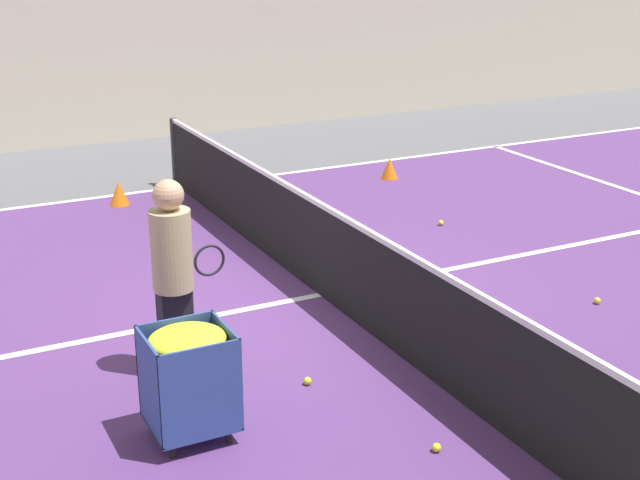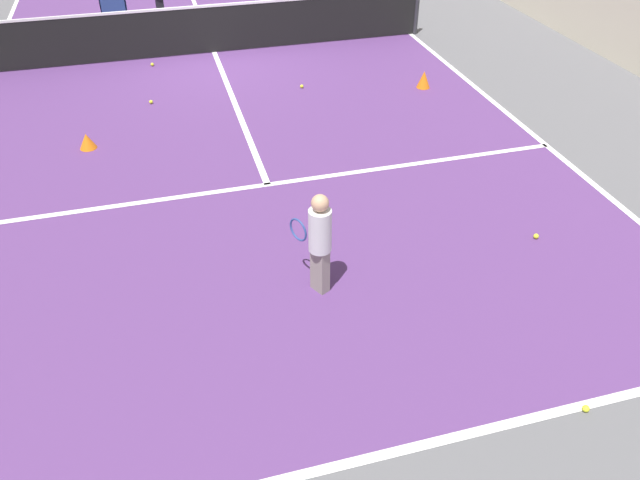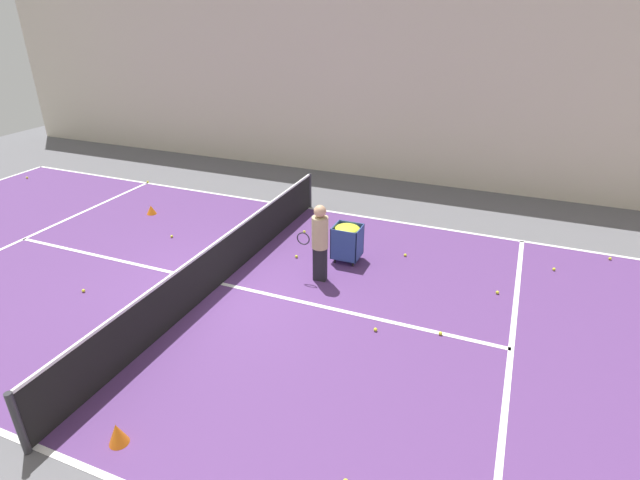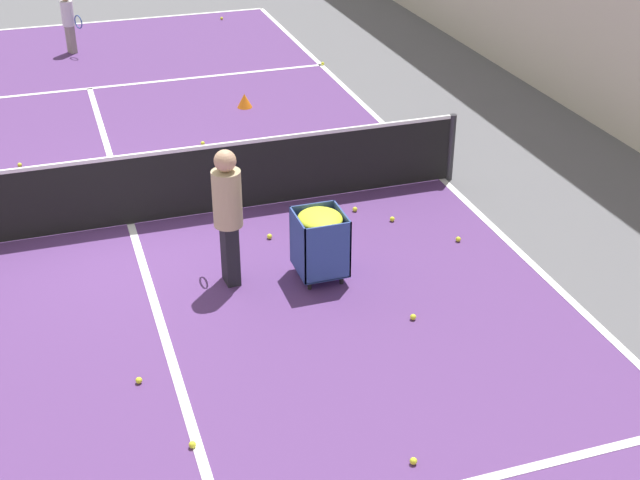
# 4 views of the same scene
# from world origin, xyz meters

# --- Properties ---
(ground_plane) EXTENTS (31.87, 31.87, 0.00)m
(ground_plane) POSITION_xyz_m (0.00, 0.00, 0.00)
(ground_plane) COLOR #5B5B60
(court_playing_area) EXTENTS (9.21, 21.05, 0.00)m
(court_playing_area) POSITION_xyz_m (0.00, 0.00, 0.00)
(court_playing_area) COLOR #563370
(court_playing_area) RESTS_ON ground
(line_baseline_near) EXTENTS (9.21, 0.10, 0.00)m
(line_baseline_near) POSITION_xyz_m (0.00, -10.53, 0.01)
(line_baseline_near) COLOR white
(line_baseline_near) RESTS_ON ground
(line_sideline_left) EXTENTS (0.10, 21.05, 0.00)m
(line_sideline_left) POSITION_xyz_m (-4.61, 0.00, 0.01)
(line_sideline_left) COLOR white
(line_sideline_left) RESTS_ON ground
(line_service_near) EXTENTS (9.21, 0.10, 0.00)m
(line_service_near) POSITION_xyz_m (0.00, -5.79, 0.01)
(line_service_near) COLOR white
(line_service_near) RESTS_ON ground
(line_centre_service) EXTENTS (0.10, 11.58, 0.00)m
(line_centre_service) POSITION_xyz_m (0.00, 0.00, 0.01)
(line_centre_service) COLOR white
(line_centre_service) RESTS_ON ground
(tennis_net) EXTENTS (9.51, 0.10, 1.01)m
(tennis_net) POSITION_xyz_m (0.00, 0.00, 0.53)
(tennis_net) COLOR #2D2D33
(tennis_net) RESTS_ON ground
(player_near_baseline) EXTENTS (0.43, 0.56, 1.28)m
(player_near_baseline) POSITION_xyz_m (0.11, -8.23, 0.73)
(player_near_baseline) COLOR gray
(player_near_baseline) RESTS_ON ground
(coach_at_net) EXTENTS (0.36, 0.67, 1.71)m
(coach_at_net) POSITION_xyz_m (-0.96, 1.85, 0.98)
(coach_at_net) COLOR black
(coach_at_net) RESTS_ON ground
(ball_cart) EXTENTS (0.57, 0.61, 0.88)m
(ball_cart) POSITION_xyz_m (-2.00, 2.09, 0.62)
(ball_cart) COLOR #2D478C
(ball_cart) RESTS_ON ground
(training_cone_1) EXTENTS (0.27, 0.27, 0.25)m
(training_cone_1) POSITION_xyz_m (-2.55, -3.90, 0.13)
(training_cone_1) COLOR orange
(training_cone_1) RESTS_ON ground
(tennis_ball_2) EXTENTS (0.07, 0.07, 0.07)m
(tennis_ball_2) POSITION_xyz_m (0.05, 4.59, 0.04)
(tennis_ball_2) COLOR yellow
(tennis_ball_2) RESTS_ON ground
(tennis_ball_3) EXTENTS (0.07, 0.07, 0.07)m
(tennis_ball_3) POSITION_xyz_m (-3.39, 1.01, 0.04)
(tennis_ball_3) COLOR yellow
(tennis_ball_3) RESTS_ON ground
(tennis_ball_4) EXTENTS (0.07, 0.07, 0.07)m
(tennis_ball_4) POSITION_xyz_m (1.36, -2.44, 0.04)
(tennis_ball_4) COLOR yellow
(tennis_ball_4) RESTS_ON ground
(tennis_ball_5) EXTENTS (0.07, 0.07, 0.07)m
(tennis_ball_5) POSITION_xyz_m (-1.79, 5.42, 0.04)
(tennis_ball_5) COLOR yellow
(tennis_ball_5) RESTS_ON ground
(tennis_ball_7) EXTENTS (0.07, 0.07, 0.07)m
(tennis_ball_7) POSITION_xyz_m (-3.99, 1.81, 0.04)
(tennis_ball_7) COLOR yellow
(tennis_ball_7) RESTS_ON ground
(tennis_ball_9) EXTENTS (0.07, 0.07, 0.07)m
(tennis_ball_9) POSITION_xyz_m (0.38, 3.49, 0.04)
(tennis_ball_9) COLOR yellow
(tennis_ball_9) RESTS_ON ground
(tennis_ball_11) EXTENTS (0.07, 0.07, 0.07)m
(tennis_ball_11) POSITION_xyz_m (-1.35, -0.48, 0.04)
(tennis_ball_11) COLOR yellow
(tennis_ball_11) RESTS_ON ground
(tennis_ball_12) EXTENTS (0.07, 0.07, 0.07)m
(tennis_ball_12) POSITION_xyz_m (-4.63, -5.77, 0.04)
(tennis_ball_12) COLOR yellow
(tennis_ball_12) RESTS_ON ground
(tennis_ball_15) EXTENTS (0.07, 0.07, 0.07)m
(tennis_ball_15) POSITION_xyz_m (-1.67, 0.97, 0.04)
(tennis_ball_15) COLOR yellow
(tennis_ball_15) RESTS_ON ground
(tennis_ball_16) EXTENTS (0.07, 0.07, 0.07)m
(tennis_ball_16) POSITION_xyz_m (-1.48, -2.40, 0.04)
(tennis_ball_16) COLOR yellow
(tennis_ball_16) RESTS_ON ground
(tennis_ball_17) EXTENTS (0.07, 0.07, 0.07)m
(tennis_ball_17) POSITION_xyz_m (-3.01, 0.58, 0.04)
(tennis_ball_17) COLOR yellow
(tennis_ball_17) RESTS_ON ground
(tennis_ball_18) EXTENTS (0.07, 0.07, 0.07)m
(tennis_ball_18) POSITION_xyz_m (-2.71, 3.29, 0.04)
(tennis_ball_18) COLOR yellow
(tennis_ball_18) RESTS_ON ground
(tennis_ball_20) EXTENTS (0.07, 0.07, 0.07)m
(tennis_ball_20) POSITION_xyz_m (-3.45, -9.82, 0.04)
(tennis_ball_20) COLOR yellow
(tennis_ball_20) RESTS_ON ground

